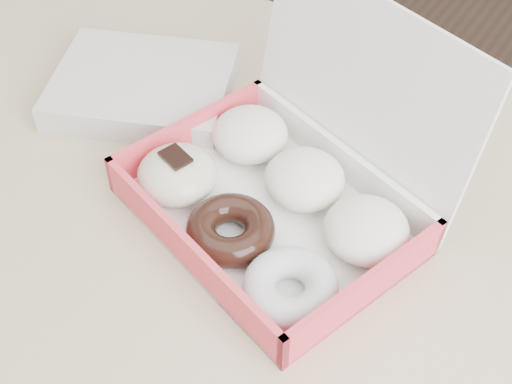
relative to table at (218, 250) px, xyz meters
The scene contains 3 objects.
table is the anchor object (origin of this frame).
donut_box 0.13m from the table, 29.05° to the left, with size 0.37×0.35×0.22m.
newspapers 0.24m from the table, 150.48° to the left, with size 0.23×0.18×0.04m, color silver.
Camera 1 is at (0.33, -0.43, 1.36)m, focal length 50.00 mm.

